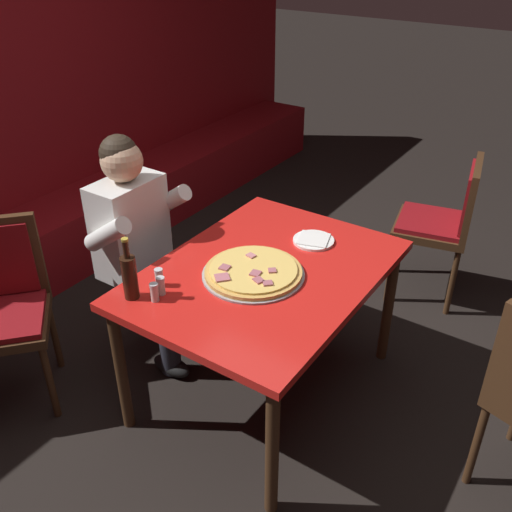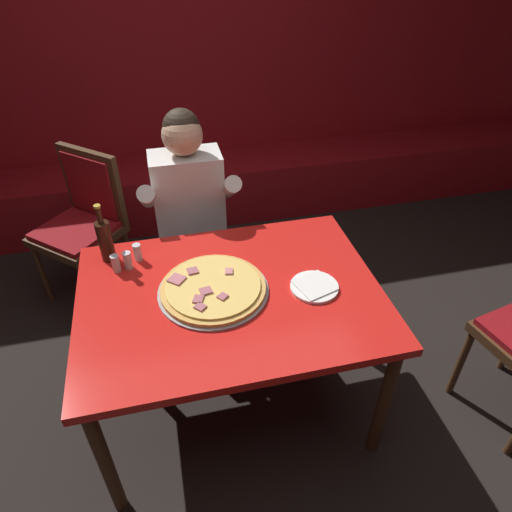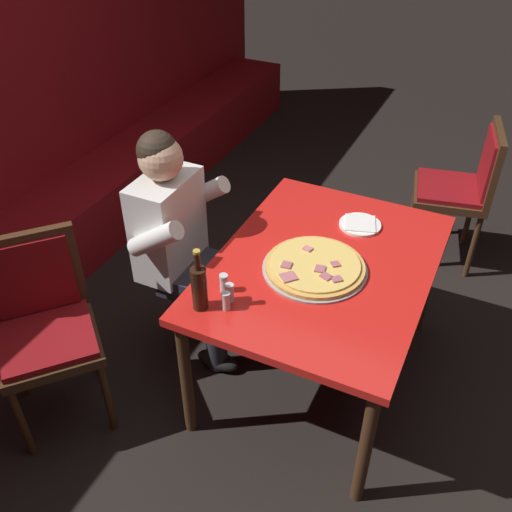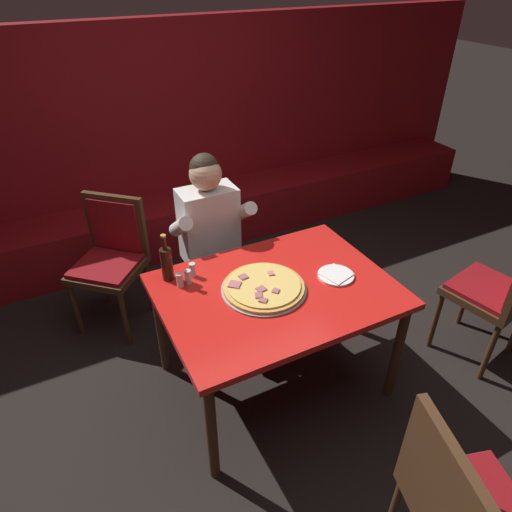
# 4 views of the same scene
# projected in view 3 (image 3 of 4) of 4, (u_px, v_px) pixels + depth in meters

# --- Properties ---
(ground_plane) EXTENTS (24.00, 24.00, 0.00)m
(ground_plane) POSITION_uv_depth(u_px,v_px,m) (314.00, 372.00, 3.07)
(ground_plane) COLOR black
(booth_bench) EXTENTS (6.46, 0.48, 0.46)m
(booth_bench) POSITION_uv_depth(u_px,v_px,m) (39.00, 250.00, 3.57)
(booth_bench) COLOR maroon
(booth_bench) RESTS_ON ground_plane
(main_dining_table) EXTENTS (1.29, 0.96, 0.75)m
(main_dining_table) POSITION_uv_depth(u_px,v_px,m) (323.00, 275.00, 2.67)
(main_dining_table) COLOR #422816
(main_dining_table) RESTS_ON ground_plane
(pizza) EXTENTS (0.48, 0.48, 0.05)m
(pizza) POSITION_uv_depth(u_px,v_px,m) (315.00, 267.00, 2.57)
(pizza) COLOR #9E9EA3
(pizza) RESTS_ON main_dining_table
(plate_white_paper) EXTENTS (0.21, 0.21, 0.02)m
(plate_white_paper) POSITION_uv_depth(u_px,v_px,m) (360.00, 224.00, 2.85)
(plate_white_paper) COLOR white
(plate_white_paper) RESTS_ON main_dining_table
(beer_bottle) EXTENTS (0.07, 0.07, 0.29)m
(beer_bottle) POSITION_uv_depth(u_px,v_px,m) (199.00, 287.00, 2.31)
(beer_bottle) COLOR black
(beer_bottle) RESTS_ON main_dining_table
(shaker_oregano) EXTENTS (0.04, 0.04, 0.09)m
(shaker_oregano) POSITION_uv_depth(u_px,v_px,m) (226.00, 302.00, 2.35)
(shaker_oregano) COLOR silver
(shaker_oregano) RESTS_ON main_dining_table
(shaker_red_pepper_flakes) EXTENTS (0.04, 0.04, 0.09)m
(shaker_red_pepper_flakes) POSITION_uv_depth(u_px,v_px,m) (224.00, 284.00, 2.44)
(shaker_red_pepper_flakes) COLOR silver
(shaker_red_pepper_flakes) RESTS_ON main_dining_table
(shaker_parmesan) EXTENTS (0.04, 0.04, 0.09)m
(shaker_parmesan) POSITION_uv_depth(u_px,v_px,m) (230.00, 293.00, 2.39)
(shaker_parmesan) COLOR silver
(shaker_parmesan) RESTS_ON main_dining_table
(diner_seated_blue_shirt) EXTENTS (0.53, 0.53, 1.27)m
(diner_seated_blue_shirt) POSITION_uv_depth(u_px,v_px,m) (184.00, 241.00, 2.83)
(diner_seated_blue_shirt) COLOR black
(diner_seated_blue_shirt) RESTS_ON ground_plane
(dining_chair_near_left) EXTENTS (0.52, 0.52, 0.94)m
(dining_chair_near_left) POSITION_uv_depth(u_px,v_px,m) (464.00, 184.00, 3.56)
(dining_chair_near_left) COLOR #422816
(dining_chair_near_left) RESTS_ON ground_plane
(dining_chair_far_left) EXTENTS (0.62, 0.62, 0.95)m
(dining_chair_far_left) POSITION_uv_depth(u_px,v_px,m) (43.00, 318.00, 2.60)
(dining_chair_far_left) COLOR #422816
(dining_chair_far_left) RESTS_ON ground_plane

